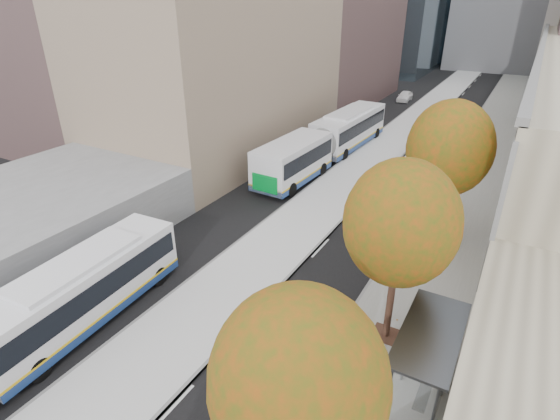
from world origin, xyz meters
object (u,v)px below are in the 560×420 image
Objects in this scene: bus_far at (328,140)px; cyclist at (254,366)px; distant_car at (405,96)px; bus_shelter at (435,345)px.

cyclist is at bearing -69.58° from bus_far.
distant_car is at bearing 103.42° from cyclist.
cyclist is (7.42, -23.07, -0.88)m from bus_far.
bus_far is (-12.87, 20.39, -0.47)m from bus_shelter.
bus_far is 26.01m from distant_car.
bus_far reaches higher than bus_shelter.
bus_far is 5.06× the size of distant_car.
bus_shelter is 48.28m from distant_car.
bus_far is 8.38× the size of cyclist.
bus_far is at bearing -90.81° from distant_car.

